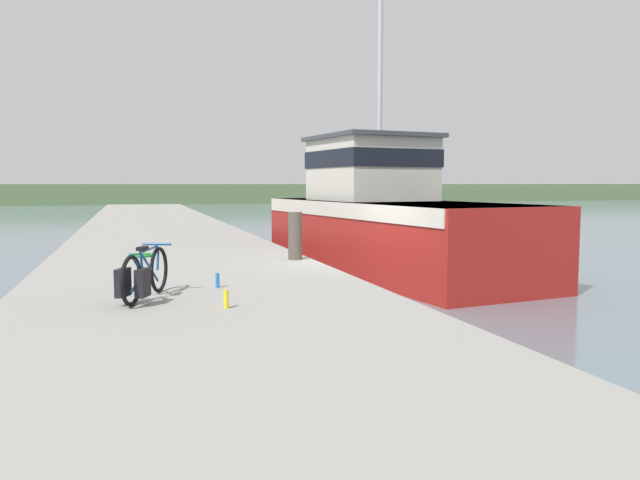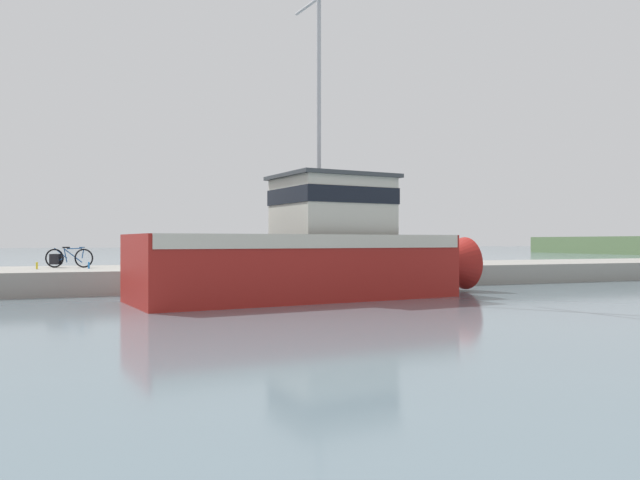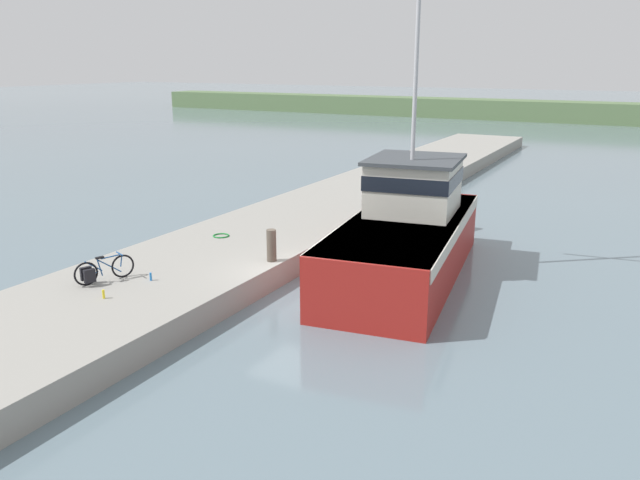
# 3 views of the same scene
# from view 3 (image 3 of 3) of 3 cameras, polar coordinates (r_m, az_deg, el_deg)

# --- Properties ---
(ground_plane) EXTENTS (320.00, 320.00, 0.00)m
(ground_plane) POSITION_cam_3_polar(r_m,az_deg,el_deg) (19.59, -2.08, -5.00)
(ground_plane) COLOR slate
(dock_pier) EXTENTS (5.68, 80.00, 0.80)m
(dock_pier) POSITION_cam_3_polar(r_m,az_deg,el_deg) (21.43, -10.57, -2.27)
(dock_pier) COLOR gray
(dock_pier) RESTS_ON ground_plane
(fishing_boat_main) EXTENTS (4.86, 11.94, 11.28)m
(fishing_boat_main) POSITION_cam_3_polar(r_m,az_deg,el_deg) (21.46, 8.07, 0.90)
(fishing_boat_main) COLOR maroon
(fishing_boat_main) RESTS_ON ground_plane
(bicycle_touring) EXTENTS (0.82, 1.70, 0.78)m
(bicycle_touring) POSITION_cam_3_polar(r_m,az_deg,el_deg) (19.26, -19.53, -2.68)
(bicycle_touring) COLOR black
(bicycle_touring) RESTS_ON dock_pier
(mooring_post) EXTENTS (0.31, 0.31, 1.05)m
(mooring_post) POSITION_cam_3_polar(r_m,az_deg,el_deg) (20.11, -4.46, -0.50)
(mooring_post) COLOR #51473D
(mooring_post) RESTS_ON dock_pier
(hose_coil) EXTENTS (0.60, 0.60, 0.05)m
(hose_coil) POSITION_cam_3_polar(r_m,az_deg,el_deg) (23.34, -9.04, 0.40)
(hose_coil) COLOR #197A2D
(hose_coil) RESTS_ON dock_pier
(water_bottle_by_bike) EXTENTS (0.07, 0.07, 0.24)m
(water_bottle_by_bike) POSITION_cam_3_polar(r_m,az_deg,el_deg) (19.07, -15.22, -3.25)
(water_bottle_by_bike) COLOR blue
(water_bottle_by_bike) RESTS_ON dock_pier
(water_bottle_on_curb) EXTENTS (0.07, 0.07, 0.25)m
(water_bottle_on_curb) POSITION_cam_3_polar(r_m,az_deg,el_deg) (18.02, -19.18, -4.70)
(water_bottle_on_curb) COLOR yellow
(water_bottle_on_curb) RESTS_ON dock_pier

